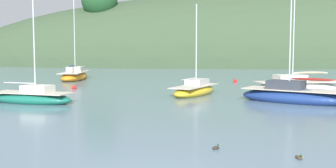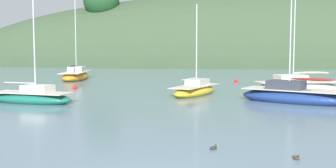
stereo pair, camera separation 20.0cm
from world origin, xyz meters
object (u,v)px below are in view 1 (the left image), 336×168
sailboat_teal_outer (294,96)px  mooring_buoy_inner (235,81)px  sailboat_blue_center (32,97)px  duck_lone_left (299,158)px  sailboat_grey_yawl (195,90)px  duck_trailing (216,148)px  mooring_buoy_outer (74,88)px  sailboat_orange_cutter (296,87)px  sailboat_white_near (75,76)px

sailboat_teal_outer → mooring_buoy_inner: size_ratio=20.51×
sailboat_blue_center → duck_lone_left: sailboat_blue_center is taller
sailboat_grey_yawl → duck_trailing: (0.24, -18.65, -0.33)m
sailboat_grey_yawl → duck_lone_left: sailboat_grey_yawl is taller
sailboat_blue_center → duck_trailing: 17.87m
mooring_buoy_inner → mooring_buoy_outer: same height
sailboat_orange_cutter → mooring_buoy_outer: bearing=174.0°
sailboat_orange_cutter → duck_lone_left: 22.93m
sailboat_white_near → mooring_buoy_outer: size_ratio=21.27×
sailboat_blue_center → duck_lone_left: size_ratio=21.17×
sailboat_teal_outer → mooring_buoy_outer: (-18.36, 8.85, -0.35)m
sailboat_grey_yawl → duck_lone_left: 20.24m
sailboat_orange_cutter → duck_lone_left: (-5.93, -22.14, -0.42)m
mooring_buoy_outer → duck_trailing: mooring_buoy_outer is taller
duck_lone_left → mooring_buoy_outer: bearing=120.7°
sailboat_grey_yawl → mooring_buoy_outer: bearing=159.2°
sailboat_teal_outer → duck_lone_left: (-3.93, -15.45, -0.42)m
sailboat_teal_outer → sailboat_orange_cutter: (2.00, 6.69, 0.00)m
sailboat_white_near → sailboat_orange_cutter: (23.24, -13.44, 0.00)m
sailboat_white_near → sailboat_grey_yawl: (14.21, -15.59, -0.09)m
sailboat_orange_cutter → sailboat_blue_center: bearing=-159.9°
sailboat_grey_yawl → duck_trailing: size_ratio=21.10×
sailboat_blue_center → duck_lone_left: 20.83m
sailboat_blue_center → sailboat_white_near: size_ratio=0.77×
duck_trailing → duck_lone_left: size_ratio=0.89×
mooring_buoy_outer → sailboat_white_near: bearing=104.3°
sailboat_blue_center → duck_trailing: sailboat_blue_center is taller
sailboat_white_near → sailboat_teal_outer: (21.24, -20.13, -0.00)m
sailboat_white_near → sailboat_blue_center: bearing=-83.6°
sailboat_white_near → duck_trailing: (14.45, -34.24, -0.42)m
duck_lone_left → sailboat_blue_center: bearing=135.8°
sailboat_white_near → mooring_buoy_outer: (2.88, -11.28, -0.35)m
mooring_buoy_outer → sailboat_blue_center: bearing=-92.9°
sailboat_teal_outer → mooring_buoy_outer: 20.39m
mooring_buoy_inner → mooring_buoy_outer: (-16.35, -8.19, 0.00)m
sailboat_grey_yawl → mooring_buoy_inner: bearing=68.1°
sailboat_orange_cutter → mooring_buoy_inner: sailboat_orange_cutter is taller
mooring_buoy_outer → duck_trailing: 25.70m
mooring_buoy_inner → duck_lone_left: bearing=-93.4°
sailboat_teal_outer → duck_trailing: size_ratio=29.94×
sailboat_blue_center → sailboat_teal_outer: bearing=2.8°
mooring_buoy_inner → duck_lone_left: mooring_buoy_inner is taller
sailboat_white_near → sailboat_orange_cutter: size_ratio=0.99×
sailboat_white_near → sailboat_teal_outer: bearing=-43.5°
duck_trailing → sailboat_blue_center: bearing=132.5°
sailboat_grey_yawl → mooring_buoy_outer: (-11.33, 4.30, -0.26)m
sailboat_grey_yawl → mooring_buoy_inner: sailboat_grey_yawl is taller
duck_trailing → duck_lone_left: (2.86, -1.35, 0.00)m
sailboat_blue_center → sailboat_orange_cutter: (20.86, 7.63, 0.08)m
sailboat_white_near → duck_lone_left: (17.31, -35.58, -0.42)m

